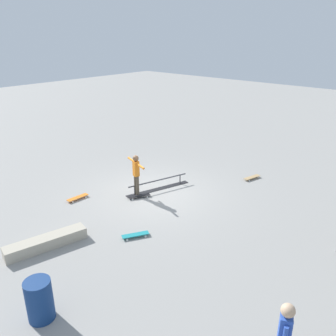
{
  "coord_description": "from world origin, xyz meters",
  "views": [
    {
      "loc": [
        8.38,
        8.18,
        5.64
      ],
      "look_at": [
        -0.42,
        0.39,
        1.0
      ],
      "focal_mm": 37.3,
      "sensor_mm": 36.0,
      "label": 1
    }
  ],
  "objects_px": {
    "skater_main": "(136,173)",
    "skateboard_main": "(139,196)",
    "trash_bin": "(40,300)",
    "loose_skateboard_teal": "(135,235)",
    "grind_rail": "(158,185)",
    "loose_skateboard_orange": "(78,197)",
    "loose_skateboard_natural": "(252,177)",
    "skate_ledge": "(46,242)"
  },
  "relations": [
    {
      "from": "loose_skateboard_teal",
      "to": "trash_bin",
      "type": "height_order",
      "value": "trash_bin"
    },
    {
      "from": "grind_rail",
      "to": "skater_main",
      "type": "distance_m",
      "value": 1.21
    },
    {
      "from": "trash_bin",
      "to": "loose_skateboard_teal",
      "type": "bearing_deg",
      "value": -167.28
    },
    {
      "from": "grind_rail",
      "to": "loose_skateboard_teal",
      "type": "height_order",
      "value": "grind_rail"
    },
    {
      "from": "loose_skateboard_teal",
      "to": "trash_bin",
      "type": "distance_m",
      "value": 3.55
    },
    {
      "from": "grind_rail",
      "to": "trash_bin",
      "type": "xyz_separation_m",
      "value": [
        6.3,
        2.54,
        0.3
      ]
    },
    {
      "from": "skate_ledge",
      "to": "loose_skateboard_teal",
      "type": "relative_size",
      "value": 2.8
    },
    {
      "from": "loose_skateboard_natural",
      "to": "loose_skateboard_orange",
      "type": "bearing_deg",
      "value": -19.57
    },
    {
      "from": "skate_ledge",
      "to": "loose_skateboard_orange",
      "type": "xyz_separation_m",
      "value": [
        -2.33,
        -1.87,
        -0.09
      ]
    },
    {
      "from": "grind_rail",
      "to": "loose_skateboard_orange",
      "type": "relative_size",
      "value": 3.23
    },
    {
      "from": "skate_ledge",
      "to": "trash_bin",
      "type": "xyz_separation_m",
      "value": [
        1.43,
        2.24,
        0.3
      ]
    },
    {
      "from": "skateboard_main",
      "to": "trash_bin",
      "type": "xyz_separation_m",
      "value": [
        5.31,
        2.56,
        0.39
      ]
    },
    {
      "from": "skate_ledge",
      "to": "skateboard_main",
      "type": "distance_m",
      "value": 3.9
    },
    {
      "from": "skater_main",
      "to": "skateboard_main",
      "type": "relative_size",
      "value": 1.97
    },
    {
      "from": "loose_skateboard_orange",
      "to": "trash_bin",
      "type": "xyz_separation_m",
      "value": [
        3.76,
        4.12,
        0.39
      ]
    },
    {
      "from": "skateboard_main",
      "to": "loose_skateboard_natural",
      "type": "relative_size",
      "value": 0.97
    },
    {
      "from": "grind_rail",
      "to": "loose_skateboard_orange",
      "type": "height_order",
      "value": "grind_rail"
    },
    {
      "from": "skate_ledge",
      "to": "skateboard_main",
      "type": "xyz_separation_m",
      "value": [
        -3.88,
        -0.31,
        -0.09
      ]
    },
    {
      "from": "grind_rail",
      "to": "loose_skateboard_natural",
      "type": "distance_m",
      "value": 3.93
    },
    {
      "from": "skateboard_main",
      "to": "trash_bin",
      "type": "relative_size",
      "value": 0.85
    },
    {
      "from": "loose_skateboard_natural",
      "to": "loose_skateboard_teal",
      "type": "bearing_deg",
      "value": 9.43
    },
    {
      "from": "skater_main",
      "to": "trash_bin",
      "type": "xyz_separation_m",
      "value": [
        5.37,
        2.73,
        -0.45
      ]
    },
    {
      "from": "skate_ledge",
      "to": "loose_skateboard_natural",
      "type": "distance_m",
      "value": 8.35
    },
    {
      "from": "skateboard_main",
      "to": "skater_main",
      "type": "bearing_deg",
      "value": -78.5
    },
    {
      "from": "grind_rail",
      "to": "skateboard_main",
      "type": "relative_size",
      "value": 3.26
    },
    {
      "from": "trash_bin",
      "to": "grind_rail",
      "type": "bearing_deg",
      "value": -158.07
    },
    {
      "from": "grind_rail",
      "to": "skateboard_main",
      "type": "xyz_separation_m",
      "value": [
        0.99,
        -0.02,
        -0.1
      ]
    },
    {
      "from": "loose_skateboard_orange",
      "to": "loose_skateboard_natural",
      "type": "distance_m",
      "value": 6.92
    },
    {
      "from": "skateboard_main",
      "to": "loose_skateboard_orange",
      "type": "bearing_deg",
      "value": -16.15
    },
    {
      "from": "grind_rail",
      "to": "skater_main",
      "type": "relative_size",
      "value": 1.66
    },
    {
      "from": "grind_rail",
      "to": "trash_bin",
      "type": "distance_m",
      "value": 6.8
    },
    {
      "from": "grind_rail",
      "to": "loose_skateboard_natural",
      "type": "relative_size",
      "value": 3.16
    },
    {
      "from": "skate_ledge",
      "to": "loose_skateboard_natural",
      "type": "height_order",
      "value": "skate_ledge"
    },
    {
      "from": "skate_ledge",
      "to": "trash_bin",
      "type": "distance_m",
      "value": 2.68
    },
    {
      "from": "skate_ledge",
      "to": "skateboard_main",
      "type": "height_order",
      "value": "skate_ledge"
    },
    {
      "from": "skater_main",
      "to": "skateboard_main",
      "type": "bearing_deg",
      "value": -179.03
    },
    {
      "from": "loose_skateboard_teal",
      "to": "skate_ledge",
      "type": "bearing_deg",
      "value": -6.98
    },
    {
      "from": "skate_ledge",
      "to": "skater_main",
      "type": "height_order",
      "value": "skater_main"
    },
    {
      "from": "loose_skateboard_orange",
      "to": "trash_bin",
      "type": "distance_m",
      "value": 5.59
    },
    {
      "from": "skate_ledge",
      "to": "loose_skateboard_orange",
      "type": "bearing_deg",
      "value": -141.22
    },
    {
      "from": "skateboard_main",
      "to": "loose_skateboard_orange",
      "type": "xyz_separation_m",
      "value": [
        1.55,
        -1.56,
        0.0
      ]
    },
    {
      "from": "trash_bin",
      "to": "loose_skateboard_orange",
      "type": "bearing_deg",
      "value": -132.41
    }
  ]
}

